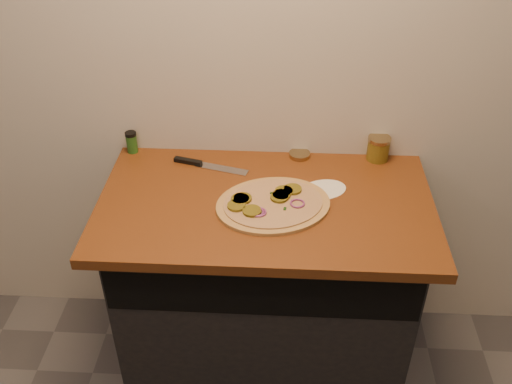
# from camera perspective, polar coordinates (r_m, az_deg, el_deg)

# --- Properties ---
(cabinet) EXTENTS (1.10, 0.60, 0.86)m
(cabinet) POSITION_cam_1_polar(r_m,az_deg,el_deg) (2.37, 0.89, -9.55)
(cabinet) COLOR black
(cabinet) RESTS_ON ground
(countertop) EXTENTS (1.20, 0.70, 0.04)m
(countertop) POSITION_cam_1_polar(r_m,az_deg,el_deg) (2.05, 0.97, -1.27)
(countertop) COLOR brown
(countertop) RESTS_ON cabinet
(pizza) EXTENTS (0.50, 0.50, 0.03)m
(pizza) POSITION_cam_1_polar(r_m,az_deg,el_deg) (2.00, 1.63, -1.19)
(pizza) COLOR tan
(pizza) RESTS_ON countertop
(chefs_knife) EXTENTS (0.30, 0.11, 0.02)m
(chefs_knife) POSITION_cam_1_polar(r_m,az_deg,el_deg) (2.23, -5.24, 2.73)
(chefs_knife) COLOR #B7BAC1
(chefs_knife) RESTS_ON countertop
(mason_jar_lid) EXTENTS (0.10, 0.10, 0.02)m
(mason_jar_lid) POSITION_cam_1_polar(r_m,az_deg,el_deg) (2.28, 4.37, 3.75)
(mason_jar_lid) COLOR #957F56
(mason_jar_lid) RESTS_ON countertop
(salsa_jar) EXTENTS (0.09, 0.09, 0.10)m
(salsa_jar) POSITION_cam_1_polar(r_m,az_deg,el_deg) (2.29, 12.13, 4.31)
(salsa_jar) COLOR #9F310F
(salsa_jar) RESTS_ON countertop
(spice_shaker) EXTENTS (0.04, 0.04, 0.09)m
(spice_shaker) POSITION_cam_1_polar(r_m,az_deg,el_deg) (2.34, -12.33, 4.90)
(spice_shaker) COLOR #25571B
(spice_shaker) RESTS_ON countertop
(flour_spill) EXTENTS (0.23, 0.23, 0.00)m
(flour_spill) POSITION_cam_1_polar(r_m,az_deg,el_deg) (2.10, 6.74, 0.24)
(flour_spill) COLOR white
(flour_spill) RESTS_ON countertop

